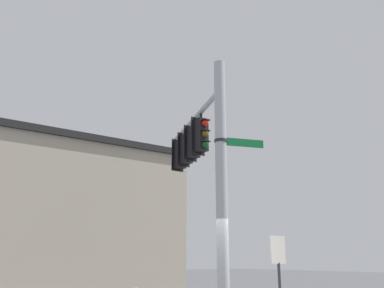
{
  "coord_description": "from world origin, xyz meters",
  "views": [
    {
      "loc": [
        7.43,
        7.96,
        1.51
      ],
      "look_at": [
        -1.1,
        -2.61,
        5.27
      ],
      "focal_mm": 38.82,
      "sensor_mm": 36.0,
      "label": 1
    }
  ],
  "objects_px": {
    "street_name_sign": "(231,142)",
    "historical_marker": "(279,263)",
    "traffic_light_nearest_pole": "(202,135)",
    "traffic_light_arm_end": "(181,154)",
    "traffic_light_mid_outer": "(187,149)",
    "traffic_light_mid_inner": "(194,142)"
  },
  "relations": [
    {
      "from": "street_name_sign",
      "to": "historical_marker",
      "type": "xyz_separation_m",
      "value": [
        -1.62,
        0.08,
        -3.2
      ]
    },
    {
      "from": "historical_marker",
      "to": "traffic_light_nearest_pole",
      "type": "bearing_deg",
      "value": -55.99
    },
    {
      "from": "traffic_light_arm_end",
      "to": "street_name_sign",
      "type": "xyz_separation_m",
      "value": [
        1.43,
        4.18,
        -0.68
      ]
    },
    {
      "from": "street_name_sign",
      "to": "traffic_light_mid_outer",
      "type": "bearing_deg",
      "value": -107.93
    },
    {
      "from": "traffic_light_arm_end",
      "to": "historical_marker",
      "type": "relative_size",
      "value": 0.62
    },
    {
      "from": "traffic_light_arm_end",
      "to": "historical_marker",
      "type": "height_order",
      "value": "traffic_light_arm_end"
    },
    {
      "from": "traffic_light_nearest_pole",
      "to": "street_name_sign",
      "type": "relative_size",
      "value": 0.98
    },
    {
      "from": "traffic_light_arm_end",
      "to": "traffic_light_mid_inner",
      "type": "bearing_deg",
      "value": 67.13
    },
    {
      "from": "traffic_light_nearest_pole",
      "to": "historical_marker",
      "type": "xyz_separation_m",
      "value": [
        -1.22,
        1.81,
        -3.88
      ]
    },
    {
      "from": "traffic_light_arm_end",
      "to": "historical_marker",
      "type": "bearing_deg",
      "value": 92.48
    },
    {
      "from": "traffic_light_mid_outer",
      "to": "street_name_sign",
      "type": "height_order",
      "value": "traffic_light_mid_outer"
    },
    {
      "from": "traffic_light_mid_inner",
      "to": "street_name_sign",
      "type": "height_order",
      "value": "traffic_light_mid_inner"
    },
    {
      "from": "traffic_light_mid_inner",
      "to": "traffic_light_nearest_pole",
      "type": "bearing_deg",
      "value": 67.13
    },
    {
      "from": "traffic_light_nearest_pole",
      "to": "traffic_light_mid_outer",
      "type": "height_order",
      "value": "same"
    },
    {
      "from": "traffic_light_nearest_pole",
      "to": "traffic_light_mid_inner",
      "type": "distance_m",
      "value": 0.89
    },
    {
      "from": "traffic_light_nearest_pole",
      "to": "traffic_light_mid_outer",
      "type": "distance_m",
      "value": 1.78
    },
    {
      "from": "traffic_light_mid_inner",
      "to": "traffic_light_arm_end",
      "type": "xyz_separation_m",
      "value": [
        -0.69,
        -1.64,
        0.0
      ]
    },
    {
      "from": "traffic_light_nearest_pole",
      "to": "traffic_light_arm_end",
      "type": "xyz_separation_m",
      "value": [
        -1.03,
        -2.45,
        0.0
      ]
    },
    {
      "from": "street_name_sign",
      "to": "traffic_light_arm_end",
      "type": "bearing_deg",
      "value": -108.92
    },
    {
      "from": "traffic_light_nearest_pole",
      "to": "traffic_light_arm_end",
      "type": "height_order",
      "value": "same"
    },
    {
      "from": "traffic_light_mid_outer",
      "to": "traffic_light_arm_end",
      "type": "bearing_deg",
      "value": -112.87
    },
    {
      "from": "traffic_light_arm_end",
      "to": "historical_marker",
      "type": "xyz_separation_m",
      "value": [
        -0.18,
        4.26,
        -3.88
      ]
    }
  ]
}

